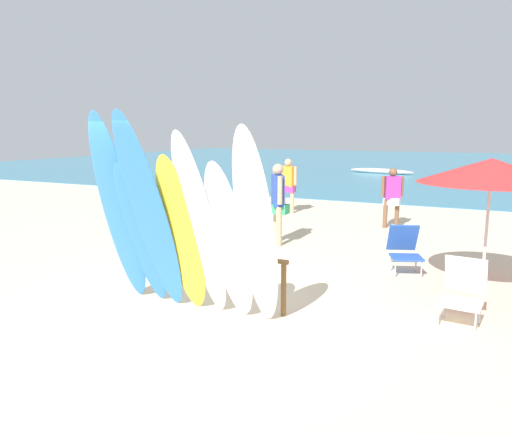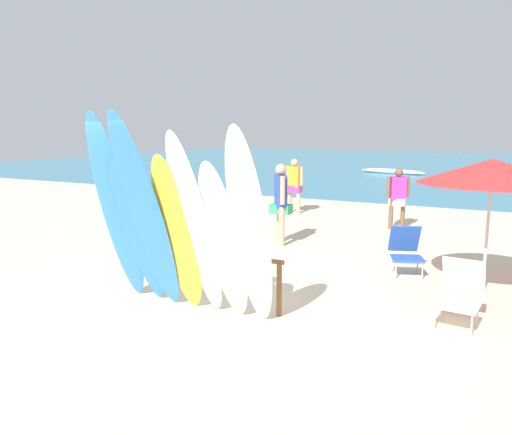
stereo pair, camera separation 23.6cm
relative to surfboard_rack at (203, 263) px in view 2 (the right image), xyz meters
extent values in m
plane|color=beige|center=(0.00, 14.00, -0.57)|extent=(60.00, 60.00, 0.00)
cube|color=teal|center=(0.00, 30.43, -0.56)|extent=(60.00, 40.00, 0.02)
cylinder|color=brown|center=(-1.17, 0.00, -0.21)|extent=(0.07, 0.07, 0.73)
cylinder|color=brown|center=(1.17, 0.00, -0.21)|extent=(0.07, 0.07, 0.73)
cylinder|color=brown|center=(0.00, 0.00, 0.15)|extent=(2.46, 0.06, 0.06)
ellipsoid|color=#337AD1|center=(-1.00, -0.58, 0.75)|extent=(0.59, 0.98, 2.65)
ellipsoid|color=#337AD1|center=(-0.67, -0.54, 0.44)|extent=(0.51, 0.84, 2.02)
ellipsoid|color=#337AD1|center=(-0.36, -0.74, 0.75)|extent=(0.57, 1.10, 2.65)
ellipsoid|color=yellow|center=(0.00, -0.57, 0.49)|extent=(0.54, 0.82, 2.13)
ellipsoid|color=white|center=(0.30, -0.60, 0.63)|extent=(0.54, 0.96, 2.41)
ellipsoid|color=white|center=(0.67, -0.54, 0.46)|extent=(0.58, 0.78, 2.07)
ellipsoid|color=white|center=(1.08, -0.64, 0.66)|extent=(0.53, 0.97, 2.47)
cylinder|color=tan|center=(-0.58, 3.86, -0.16)|extent=(0.13, 0.13, 0.83)
cylinder|color=tan|center=(-0.40, 3.57, -0.16)|extent=(0.13, 0.13, 0.83)
cube|color=#33A36B|center=(-0.49, 3.72, 0.19)|extent=(0.44, 0.27, 0.20)
cube|color=#2D4CB2|center=(-0.49, 3.72, 0.58)|extent=(0.41, 0.48, 0.65)
sphere|color=tan|center=(-0.49, 3.72, 1.02)|extent=(0.23, 0.23, 0.23)
cylinder|color=tan|center=(-0.64, 3.95, 0.61)|extent=(0.10, 0.10, 0.57)
cylinder|color=tan|center=(-0.35, 3.48, 0.61)|extent=(0.10, 0.10, 0.57)
cylinder|color=brown|center=(1.23, 6.47, -0.21)|extent=(0.11, 0.11, 0.72)
cylinder|color=brown|center=(1.49, 6.63, -0.21)|extent=(0.11, 0.11, 0.72)
cube|color=silver|center=(1.36, 6.55, 0.09)|extent=(0.39, 0.24, 0.17)
cube|color=#B23399|center=(1.36, 6.55, 0.43)|extent=(0.42, 0.36, 0.56)
sphere|color=brown|center=(1.36, 6.55, 0.81)|extent=(0.20, 0.20, 0.20)
cylinder|color=brown|center=(1.16, 6.43, 0.46)|extent=(0.09, 0.09, 0.50)
cylinder|color=brown|center=(1.56, 6.67, 0.46)|extent=(0.09, 0.09, 0.50)
cylinder|color=tan|center=(-1.64, 7.51, -0.19)|extent=(0.12, 0.12, 0.76)
cylinder|color=tan|center=(-1.94, 7.59, -0.19)|extent=(0.12, 0.12, 0.76)
cube|color=#B23399|center=(-1.79, 7.55, 0.13)|extent=(0.41, 0.25, 0.18)
cube|color=orange|center=(-1.79, 7.55, 0.49)|extent=(0.43, 0.30, 0.60)
sphere|color=tan|center=(-1.79, 7.55, 0.89)|extent=(0.22, 0.22, 0.22)
cylinder|color=tan|center=(-1.55, 7.49, 0.52)|extent=(0.09, 0.09, 0.53)
cylinder|color=tan|center=(-2.03, 7.61, 0.52)|extent=(0.09, 0.09, 0.53)
cylinder|color=#B7B7BC|center=(3.03, 0.46, -0.43)|extent=(0.02, 0.02, 0.28)
cylinder|color=#B7B7BC|center=(3.45, 0.41, -0.43)|extent=(0.02, 0.02, 0.28)
cylinder|color=#B7B7BC|center=(3.07, 0.83, -0.43)|extent=(0.02, 0.02, 0.28)
cylinder|color=#B7B7BC|center=(3.49, 0.79, -0.43)|extent=(0.02, 0.02, 0.28)
cube|color=silver|center=(3.26, 0.62, -0.28)|extent=(0.54, 0.50, 0.03)
cube|color=silver|center=(3.30, 0.95, -0.01)|extent=(0.52, 0.29, 0.52)
cylinder|color=#B7B7BC|center=(2.19, 2.35, -0.43)|extent=(0.02, 0.02, 0.28)
cylinder|color=#B7B7BC|center=(2.59, 2.50, -0.43)|extent=(0.02, 0.02, 0.28)
cylinder|color=#B7B7BC|center=(2.06, 2.71, -0.43)|extent=(0.02, 0.02, 0.28)
cylinder|color=#B7B7BC|center=(2.45, 2.85, -0.43)|extent=(0.02, 0.02, 0.28)
cube|color=blue|center=(2.32, 2.60, -0.28)|extent=(0.63, 0.60, 0.03)
cube|color=blue|center=(2.20, 2.93, -0.02)|extent=(0.57, 0.44, 0.50)
cylinder|color=silver|center=(3.49, 2.05, 0.39)|extent=(0.04, 0.04, 1.92)
cone|color=red|center=(3.49, 2.05, 1.25)|extent=(2.03, 2.03, 0.36)
ellipsoid|color=silver|center=(-1.91, 21.80, -0.44)|extent=(3.75, 1.35, 0.30)
camera|label=1|loc=(3.45, -5.62, 1.83)|focal=34.21mm
camera|label=2|loc=(3.66, -5.51, 1.83)|focal=34.21mm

